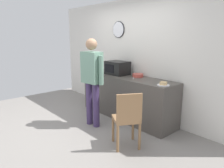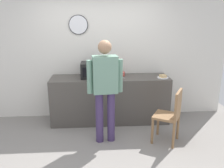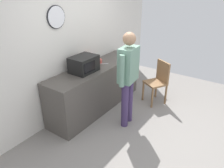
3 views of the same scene
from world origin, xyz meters
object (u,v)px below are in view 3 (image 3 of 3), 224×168
(microwave, at_px, (84,64))
(salad_bowl, at_px, (96,61))
(wooden_chair, at_px, (158,80))
(person_standing, at_px, (128,74))
(spoon_utensil, at_px, (82,65))
(sandwich_plate, at_px, (128,54))
(fork_utensil, at_px, (104,64))

(microwave, bearing_deg, salad_bowl, 12.91)
(microwave, xyz_separation_m, wooden_chair, (1.29, -0.98, -0.56))
(salad_bowl, distance_m, person_standing, 1.03)
(person_standing, distance_m, wooden_chair, 1.21)
(microwave, height_order, salad_bowl, microwave)
(microwave, height_order, spoon_utensil, microwave)
(microwave, xyz_separation_m, salad_bowl, (0.52, 0.12, -0.12))
(spoon_utensil, bearing_deg, wooden_chair, -49.38)
(microwave, relative_size, sandwich_plate, 2.26)
(salad_bowl, height_order, spoon_utensil, salad_bowl)
(salad_bowl, distance_m, wooden_chair, 1.41)
(microwave, distance_m, salad_bowl, 0.54)
(sandwich_plate, xyz_separation_m, person_standing, (-1.17, -0.71, 0.07))
(microwave, bearing_deg, sandwich_plate, -6.05)
(sandwich_plate, bearing_deg, microwave, 173.95)
(fork_utensil, xyz_separation_m, person_standing, (-0.36, -0.79, 0.09))
(salad_bowl, bearing_deg, microwave, -167.09)
(sandwich_plate, height_order, spoon_utensil, sandwich_plate)
(microwave, distance_m, spoon_utensil, 0.38)
(sandwich_plate, distance_m, wooden_chair, 0.94)
(sandwich_plate, distance_m, salad_bowl, 0.88)
(salad_bowl, bearing_deg, person_standing, -108.84)
(fork_utensil, bearing_deg, person_standing, -114.49)
(person_standing, bearing_deg, fork_utensil, 65.51)
(spoon_utensil, bearing_deg, fork_utensil, -44.32)
(spoon_utensil, height_order, person_standing, person_standing)
(person_standing, bearing_deg, spoon_utensil, 88.31)
(spoon_utensil, bearing_deg, salad_bowl, -26.21)
(microwave, bearing_deg, wooden_chair, -37.19)
(fork_utensil, relative_size, spoon_utensil, 1.00)
(microwave, xyz_separation_m, sandwich_plate, (1.35, -0.14, -0.13))
(fork_utensil, bearing_deg, salad_bowl, 100.16)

